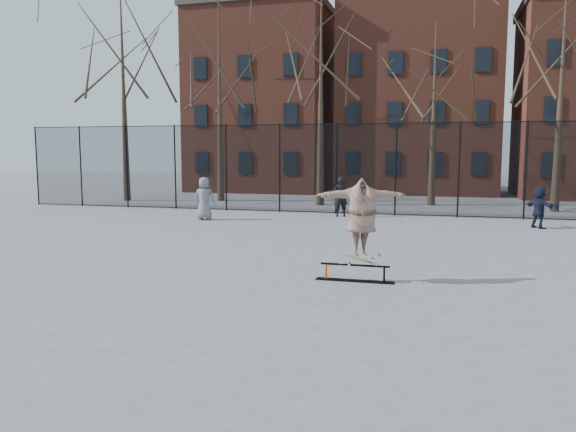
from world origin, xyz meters
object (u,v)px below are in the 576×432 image
(bystander_navy, at_px, (539,207))
(skateboard, at_px, (361,262))
(skate_rail, at_px, (355,274))
(bystander_grey, at_px, (204,198))
(bystander_black, at_px, (341,197))
(skater, at_px, (362,222))

(bystander_navy, bearing_deg, skateboard, 115.31)
(skate_rail, xyz_separation_m, bystander_grey, (-7.49, 9.05, 0.72))
(skateboard, bearing_deg, bystander_grey, 130.12)
(bystander_black, bearing_deg, skateboard, 81.00)
(skateboard, distance_m, bystander_navy, 11.20)
(bystander_grey, bearing_deg, bystander_navy, 176.23)
(skate_rail, relative_size, skateboard, 2.15)
(skater, distance_m, bystander_black, 11.85)
(skate_rail, height_order, skater, skater)
(skate_rail, bearing_deg, bystander_black, 101.43)
(bystander_black, height_order, bystander_navy, bystander_black)
(skate_rail, relative_size, bystander_grey, 0.98)
(skate_rail, relative_size, skater, 0.83)
(skate_rail, distance_m, bystander_navy, 11.27)
(bystander_grey, height_order, bystander_navy, bystander_grey)
(bystander_black, distance_m, bystander_navy, 7.74)
(skateboard, distance_m, skater, 0.88)
(bystander_navy, bearing_deg, skater, 115.31)
(bystander_black, bearing_deg, skater, 81.00)
(bystander_grey, bearing_deg, skateboard, 122.25)
(skateboard, bearing_deg, bystander_black, 102.05)
(bystander_black, bearing_deg, bystander_grey, 5.15)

